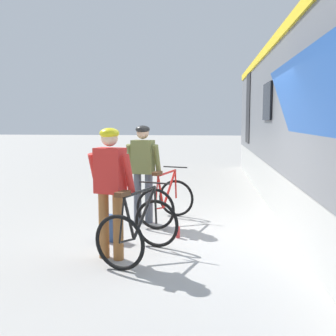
# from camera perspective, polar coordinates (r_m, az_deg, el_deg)

# --- Properties ---
(ground_plane) EXTENTS (80.00, 80.00, 0.00)m
(ground_plane) POSITION_cam_1_polar(r_m,az_deg,el_deg) (6.65, 5.84, -9.50)
(ground_plane) COLOR #A09E99
(cyclist_near_in_red) EXTENTS (0.66, 0.42, 1.76)m
(cyclist_near_in_red) POSITION_cam_1_polar(r_m,az_deg,el_deg) (5.41, -8.12, -1.89)
(cyclist_near_in_red) COLOR #935B2D
(cyclist_near_in_red) RESTS_ON ground
(cyclist_far_in_olive) EXTENTS (0.65, 0.39, 1.76)m
(cyclist_far_in_olive) POSITION_cam_1_polar(r_m,az_deg,el_deg) (7.29, -3.54, 0.44)
(cyclist_far_in_olive) COLOR #4C515B
(cyclist_far_in_olive) RESTS_ON ground
(bicycle_near_black) EXTENTS (1.02, 1.24, 0.99)m
(bicycle_near_black) POSITION_cam_1_polar(r_m,az_deg,el_deg) (5.53, -4.08, -8.56)
(bicycle_near_black) COLOR black
(bicycle_near_black) RESTS_ON ground
(bicycle_far_red) EXTENTS (0.97, 1.22, 0.99)m
(bicycle_far_red) POSITION_cam_1_polar(r_m,az_deg,el_deg) (7.36, -0.25, -4.63)
(bicycle_far_red) COLOR black
(bicycle_far_red) RESTS_ON ground
(backpack_on_platform) EXTENTS (0.32, 0.26, 0.40)m
(backpack_on_platform) POSITION_cam_1_polar(r_m,az_deg,el_deg) (6.40, -8.19, -8.34)
(backpack_on_platform) COLOR navy
(backpack_on_platform) RESTS_ON ground
(water_bottle_near_the_bikes) EXTENTS (0.07, 0.07, 0.18)m
(water_bottle_near_the_bikes) POSITION_cam_1_polar(r_m,az_deg,el_deg) (6.50, 1.42, -9.04)
(water_bottle_near_the_bikes) COLOR red
(water_bottle_near_the_bikes) RESTS_ON ground
(water_bottle_by_the_backpack) EXTENTS (0.08, 0.08, 0.21)m
(water_bottle_by_the_backpack) POSITION_cam_1_polar(r_m,az_deg,el_deg) (6.25, -7.11, -9.59)
(water_bottle_by_the_backpack) COLOR red
(water_bottle_by_the_backpack) RESTS_ON ground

